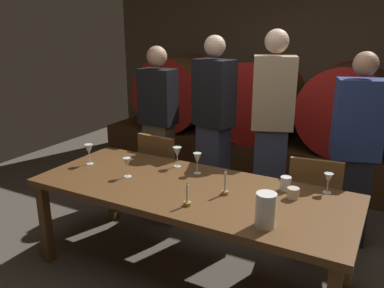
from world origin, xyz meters
The scene contains 23 objects.
ground_plane centered at (0.00, 0.00, 0.00)m, with size 7.56×7.56×0.00m, color #4C443A.
back_wall centered at (0.00, 2.89, 1.38)m, with size 5.82×0.24×2.76m, color brown.
barrel_shelf centered at (0.00, 2.34, 0.24)m, with size 5.23×0.90×0.48m, color #4C2D16.
wine_barrel_far_left centered at (-1.66, 2.34, 0.97)m, with size 0.99×0.89×0.99m.
wine_barrel_center_left centered at (-0.52, 2.34, 0.97)m, with size 0.99×0.89×0.99m.
wine_barrel_center_right centered at (0.52, 2.34, 0.97)m, with size 0.99×0.89×0.99m.
dining_table centered at (-0.23, 0.03, 0.66)m, with size 2.36×0.94×0.73m.
chair_left centered at (-0.90, 0.70, 0.49)m, with size 0.43×0.43×0.88m.
chair_right centered at (0.53, 0.75, 0.49)m, with size 0.45×0.45×0.88m.
guest_far_left centered at (-1.25, 1.17, 0.85)m, with size 0.38×0.24×1.66m.
guest_center_left centered at (-0.57, 1.13, 0.91)m, with size 0.43×0.33×1.78m.
guest_center_right centered at (0.00, 1.20, 0.95)m, with size 0.44×0.35×1.83m.
guest_far_right centered at (0.76, 1.08, 0.85)m, with size 0.43×0.34×1.67m.
candle_left centered at (-0.11, -0.24, 0.77)m, with size 0.05×0.05×0.17m.
candle_right centered at (0.04, 0.04, 0.78)m, with size 0.05×0.05×0.19m.
pitcher centered at (0.43, -0.26, 0.83)m, with size 0.12×0.12×0.21m.
wine_glass_far_left centered at (-1.22, 0.05, 0.85)m, with size 0.07×0.07×0.18m.
wine_glass_left centered at (-0.76, -0.02, 0.84)m, with size 0.06×0.06×0.16m.
wine_glass_center centered at (-0.54, 0.36, 0.85)m, with size 0.07×0.07×0.17m.
wine_glass_right centered at (-0.32, 0.30, 0.85)m, with size 0.06×0.06×0.17m.
wine_glass_far_right centered at (0.67, 0.41, 0.83)m, with size 0.06×0.06×0.15m.
cup_left centered at (0.39, 0.31, 0.78)m, with size 0.08×0.08×0.10m, color white.
cup_right centered at (0.48, 0.20, 0.77)m, with size 0.08×0.08×0.08m, color beige.
Camera 1 is at (1.03, -2.28, 1.87)m, focal length 36.41 mm.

